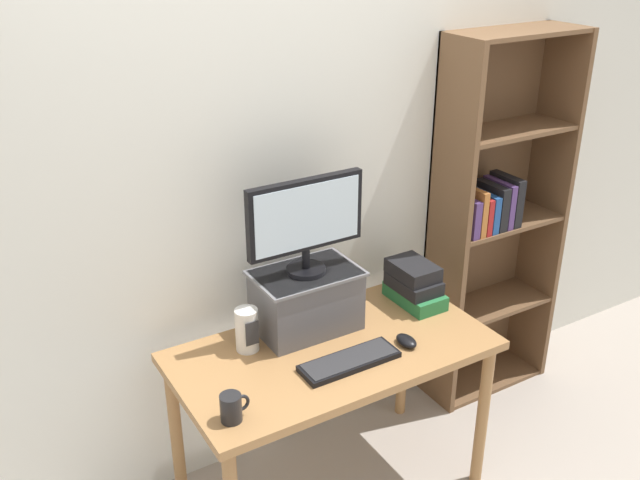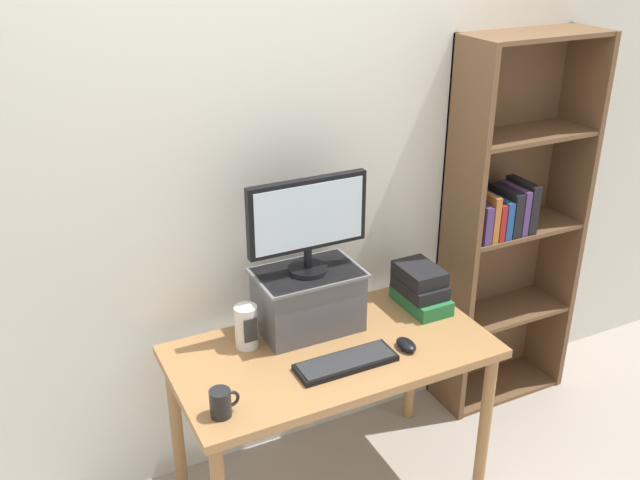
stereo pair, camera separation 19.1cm
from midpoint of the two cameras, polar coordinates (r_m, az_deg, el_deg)
name	(u,v)px [view 2 (the right image)]	position (r m, az deg, el deg)	size (l,w,h in m)	color
back_wall	(282,175)	(2.92, -1.17, 5.18)	(7.00, 0.08, 2.60)	silver
desk	(332,367)	(2.86, 2.88, -10.13)	(1.25, 0.65, 0.73)	#9E7042
bookshelf_unit	(508,225)	(3.51, 16.32, 1.17)	(0.66, 0.28, 1.82)	brown
riser_box	(308,298)	(2.87, 0.96, -4.74)	(0.42, 0.28, 0.26)	#515156
computer_monitor	(308,220)	(2.71, 1.03, 1.60)	(0.49, 0.16, 0.39)	black
keyboard	(346,362)	(2.71, 4.14, -9.78)	(0.39, 0.13, 0.02)	black
computer_mouse	(406,345)	(2.83, 8.86, -8.32)	(0.06, 0.10, 0.04)	black
book_stack	(420,288)	(3.09, 9.79, -3.83)	(0.16, 0.27, 0.18)	#236B38
coffee_mug	(221,403)	(2.46, -5.65, -12.89)	(0.11, 0.07, 0.10)	black
desk_speaker	(246,327)	(2.78, -3.94, -6.97)	(0.09, 0.09, 0.18)	silver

